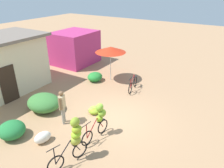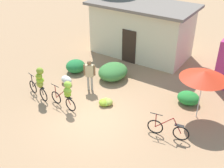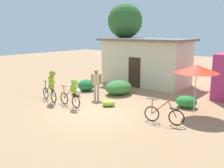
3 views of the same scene
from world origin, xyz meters
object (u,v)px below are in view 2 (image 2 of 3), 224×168
building_low (141,29)px  bicycle_leftmost (39,81)px  produce_sack (66,80)px  bicycle_center_loaded (168,129)px  market_umbrella (204,75)px  banana_pile_on_ground (105,102)px  person_vendor (90,73)px  bicycle_near_pile (66,93)px

building_low → bicycle_leftmost: bearing=-101.2°
building_low → produce_sack: bearing=-104.2°
bicycle_center_loaded → produce_sack: bearing=171.2°
building_low → bicycle_center_loaded: building_low is taller
produce_sack → market_umbrella: bearing=8.4°
building_low → banana_pile_on_ground: size_ratio=7.77×
market_umbrella → bicycle_leftmost: 7.29m
bicycle_center_loaded → banana_pile_on_ground: bicycle_center_loaded is taller
market_umbrella → produce_sack: size_ratio=3.23×
market_umbrella → person_vendor: (-5.22, -0.78, -1.09)m
market_umbrella → bicycle_leftmost: market_umbrella is taller
person_vendor → market_umbrella: bearing=8.5°
bicycle_leftmost → person_vendor: size_ratio=1.06×
bicycle_leftmost → produce_sack: (0.04, 1.75, -0.76)m
market_umbrella → bicycle_near_pile: bearing=-152.4°
produce_sack → person_vendor: size_ratio=0.43×
building_low → produce_sack: size_ratio=8.96×
bicycle_center_loaded → building_low: bearing=126.1°
bicycle_near_pile → produce_sack: bearing=132.2°
bicycle_center_loaded → banana_pile_on_ground: bearing=172.0°
produce_sack → bicycle_leftmost: bearing=-91.4°
bicycle_leftmost → bicycle_center_loaded: (6.14, 0.81, -0.62)m
bicycle_center_loaded → market_umbrella: bearing=74.4°
bicycle_leftmost → person_vendor: bicycle_leftmost is taller
produce_sack → person_vendor: (1.40, 0.20, 0.77)m
bicycle_center_loaded → person_vendor: person_vendor is taller
building_low → bicycle_leftmost: 7.42m
bicycle_near_pile → banana_pile_on_ground: (1.26, 1.21, -0.70)m
bicycle_leftmost → produce_sack: size_ratio=2.46×
bicycle_leftmost → bicycle_center_loaded: size_ratio=1.04×
bicycle_near_pile → bicycle_center_loaded: bearing=9.3°
building_low → banana_pile_on_ground: (1.40, -5.97, -1.49)m
bicycle_leftmost → banana_pile_on_ground: 3.22m
banana_pile_on_ground → produce_sack: size_ratio=1.15×
banana_pile_on_ground → market_umbrella: bearing=20.7°
bicycle_leftmost → bicycle_near_pile: size_ratio=1.09×
bicycle_center_loaded → produce_sack: size_ratio=2.37×
bicycle_near_pile → person_vendor: size_ratio=0.97×
bicycle_leftmost → banana_pile_on_ground: size_ratio=2.13×
bicycle_leftmost → bicycle_near_pile: 1.58m
building_low → bicycle_center_loaded: (4.70, -6.44, -1.26)m
bicycle_near_pile → bicycle_center_loaded: bicycle_near_pile is taller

